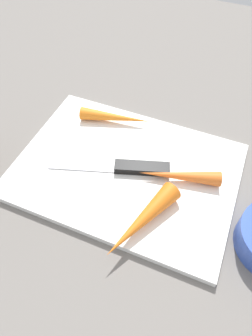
{
  "coord_description": "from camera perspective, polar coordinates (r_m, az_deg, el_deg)",
  "views": [
    {
      "loc": [
        -0.12,
        0.29,
        0.41
      ],
      "look_at": [
        0.0,
        0.0,
        0.01
      ],
      "focal_mm": 32.6,
      "sensor_mm": 36.0,
      "label": 1
    }
  ],
  "objects": [
    {
      "name": "cutting_board",
      "position": [
        0.51,
        -0.0,
        -0.41
      ],
      "size": [
        0.36,
        0.26,
        0.01
      ],
      "primitive_type": "cube",
      "color": "white",
      "rests_on": "ground_plane"
    },
    {
      "name": "ground_plane",
      "position": [
        0.52,
        -0.0,
        -0.82
      ],
      "size": [
        1.4,
        1.4,
        0.0
      ],
      "primitive_type": "plane",
      "color": "slate"
    },
    {
      "name": "carrot_shortest",
      "position": [
        0.49,
        9.98,
        -1.47
      ],
      "size": [
        0.13,
        0.06,
        0.02
      ],
      "primitive_type": "cone",
      "rotation": [
        0.0,
        1.57,
        0.29
      ],
      "color": "orange",
      "rests_on": "cutting_board"
    },
    {
      "name": "knife",
      "position": [
        0.5,
        1.47,
        0.05
      ],
      "size": [
        0.2,
        0.08,
        0.01
      ],
      "rotation": [
        0.0,
        0.0,
        0.32
      ],
      "color": "#B7B7BC",
      "rests_on": "cutting_board"
    },
    {
      "name": "carrot_longest",
      "position": [
        0.44,
        2.96,
        -9.81
      ],
      "size": [
        0.08,
        0.14,
        0.03
      ],
      "primitive_type": "cone",
      "rotation": [
        0.0,
        1.57,
        1.21
      ],
      "color": "orange",
      "rests_on": "cutting_board"
    },
    {
      "name": "carrot_medium",
      "position": [
        0.57,
        -2.01,
        9.44
      ],
      "size": [
        0.13,
        0.05,
        0.02
      ],
      "primitive_type": "cone",
      "rotation": [
        0.0,
        1.57,
        3.36
      ],
      "color": "orange",
      "rests_on": "cutting_board"
    }
  ]
}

